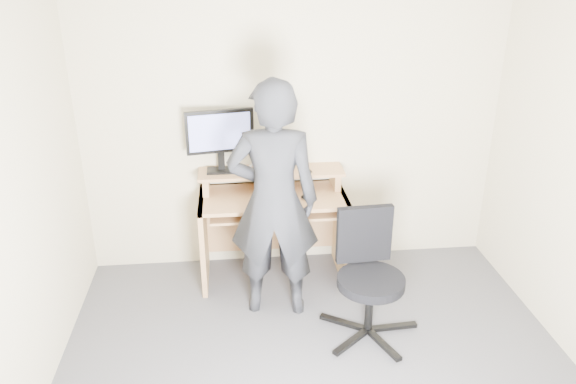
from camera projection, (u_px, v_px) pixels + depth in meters
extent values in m
cube|color=beige|center=(293.00, 125.00, 4.66)|extent=(3.50, 0.02, 2.50)
cube|color=tan|center=(204.00, 239.00, 4.66)|extent=(0.04, 0.60, 0.75)
cube|color=tan|center=(341.00, 233.00, 4.77)|extent=(0.04, 0.60, 0.75)
cube|color=tan|center=(273.00, 197.00, 4.57)|extent=(1.20, 0.60, 0.03)
cube|color=tan|center=(274.00, 212.00, 4.54)|extent=(1.02, 0.38, 0.02)
cube|color=tan|center=(206.00, 182.00, 4.62)|extent=(0.05, 0.28, 0.15)
cube|color=tan|center=(335.00, 177.00, 4.73)|extent=(0.05, 0.28, 0.15)
cube|color=tan|center=(271.00, 172.00, 4.65)|extent=(1.20, 0.30, 0.02)
cube|color=tan|center=(271.00, 216.00, 4.96)|extent=(1.20, 0.03, 0.65)
cube|color=black|center=(222.00, 170.00, 4.62)|extent=(0.24, 0.15, 0.02)
cube|color=black|center=(221.00, 160.00, 4.61)|extent=(0.05, 0.04, 0.15)
cube|color=black|center=(220.00, 131.00, 4.48)|extent=(0.55, 0.14, 0.35)
cube|color=#8089DE|center=(220.00, 132.00, 4.46)|extent=(0.49, 0.09, 0.30)
cube|color=black|center=(275.00, 158.00, 4.63)|extent=(0.10, 0.14, 0.20)
cylinder|color=silver|center=(278.00, 161.00, 4.59)|extent=(0.10, 0.10, 0.18)
cube|color=black|center=(306.00, 170.00, 4.64)|extent=(0.09, 0.14, 0.01)
cube|color=black|center=(247.00, 173.00, 4.53)|extent=(0.05, 0.05, 0.03)
torus|color=silver|center=(259.00, 168.00, 4.68)|extent=(0.16, 0.16, 0.06)
cube|color=black|center=(259.00, 210.00, 4.51)|extent=(0.49, 0.32, 0.03)
ellipsoid|color=black|center=(307.00, 197.00, 4.50)|extent=(0.11, 0.08, 0.04)
cube|color=black|center=(393.00, 327.00, 4.13)|extent=(0.37, 0.07, 0.03)
cube|color=black|center=(368.00, 314.00, 4.28)|extent=(0.14, 0.36, 0.03)
cube|color=black|center=(343.00, 322.00, 4.18)|extent=(0.33, 0.23, 0.03)
cube|color=black|center=(351.00, 342.00, 3.98)|extent=(0.31, 0.27, 0.03)
cube|color=black|center=(383.00, 345.00, 3.95)|extent=(0.18, 0.36, 0.03)
cylinder|color=black|center=(369.00, 307.00, 4.02)|extent=(0.06, 0.06, 0.38)
cylinder|color=black|center=(371.00, 282.00, 3.94)|extent=(0.48, 0.48, 0.07)
cube|color=black|center=(364.00, 234.00, 4.02)|extent=(0.40, 0.08, 0.43)
imported|color=black|center=(273.00, 202.00, 4.07)|extent=(0.71, 0.50, 1.82)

